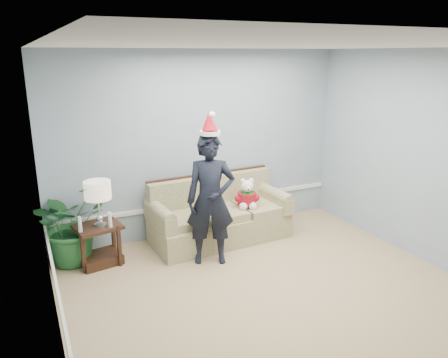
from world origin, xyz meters
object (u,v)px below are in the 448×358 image
houseplant (71,223)px  man (211,200)px  side_table (99,249)px  teddy_bear (247,197)px  table_lamp (98,192)px  sofa (218,218)px

houseplant → man: man is taller
side_table → houseplant: (-0.30, 0.21, 0.33)m
side_table → teddy_bear: 2.15m
table_lamp → man: bearing=-21.0°
sofa → houseplant: (-2.02, 0.14, 0.21)m
table_lamp → side_table: bearing=124.0°
man → table_lamp: bearing=179.7°
side_table → houseplant: houseplant is taller
sofa → teddy_bear: 0.52m
houseplant → man: 1.83m
table_lamp → teddy_bear: (2.08, -0.05, -0.34)m
sofa → man: bearing=-125.7°
man → teddy_bear: (0.77, 0.45, -0.20)m
table_lamp → teddy_bear: 2.10m
houseplant → man: bearing=-25.0°
sofa → houseplant: houseplant is taller
sofa → table_lamp: size_ratio=3.41×
table_lamp → teddy_bear: size_ratio=1.34×
table_lamp → man: (1.30, -0.50, -0.14)m
houseplant → sofa: bearing=-4.1°
houseplant → man: (1.63, -0.76, 0.31)m
table_lamp → sofa: bearing=3.9°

